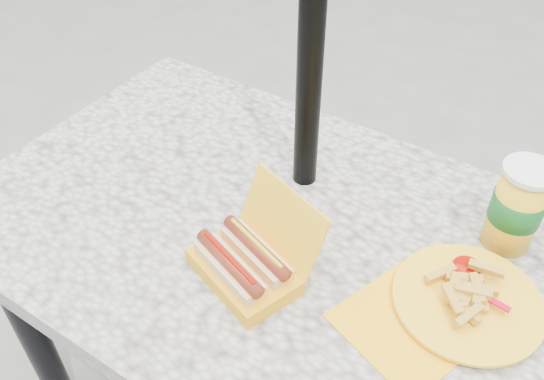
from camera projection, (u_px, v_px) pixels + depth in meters
The scene contains 5 objects.
picnic_table at pixel (264, 258), 1.22m from camera, with size 1.20×0.80×0.75m.
umbrella_pole at pixel (312, 27), 1.01m from camera, with size 0.05×0.05×2.20m, color black.
hotdog_box at pixel (247, 263), 1.02m from camera, with size 0.24×0.23×0.15m.
fries_plate at pixel (462, 301), 0.98m from camera, with size 0.32×0.35×0.05m.
soda_cup at pixel (517, 207), 1.04m from camera, with size 0.10×0.10×0.18m.
Camera 1 is at (0.46, -0.67, 1.56)m, focal length 38.00 mm.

